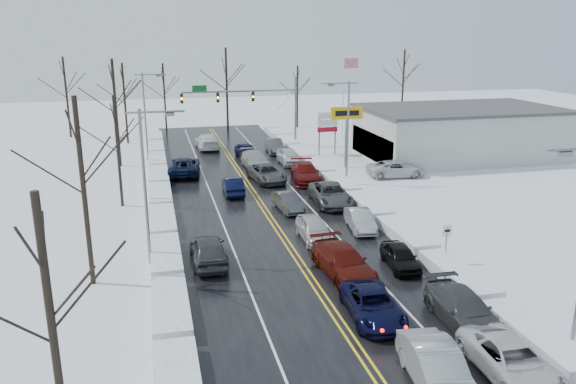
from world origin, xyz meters
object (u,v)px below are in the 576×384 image
object	(u,v)px
dealership_building	(459,132)
oncoming_car_0	(233,194)
traffic_signal_mast	(253,100)
tires_plus_sign	(347,117)
flagpole	(345,92)

from	to	relation	value
dealership_building	oncoming_car_0	bearing A→B (deg)	-161.14
traffic_signal_mast	dealership_building	size ratio (longest dim) A/B	0.65
dealership_building	tires_plus_sign	bearing A→B (deg)	-171.53
oncoming_car_0	tires_plus_sign	bearing A→B (deg)	-149.24
dealership_building	flagpole	bearing A→B (deg)	126.27
flagpole	oncoming_car_0	xyz separation A→B (m)	(-16.86, -20.77, -5.93)
flagpole	dealership_building	size ratio (longest dim) A/B	0.49
traffic_signal_mast	dealership_building	xyz separation A→B (m)	(20.53, -9.99, -2.82)
traffic_signal_mast	flagpole	world-z (taller)	flagpole
dealership_building	oncoming_car_0	world-z (taller)	dealership_building
tires_plus_sign	dealership_building	size ratio (longest dim) A/B	0.29
traffic_signal_mast	dealership_building	distance (m)	23.01
traffic_signal_mast	tires_plus_sign	xyz separation A→B (m)	(7.05, -12.00, -0.49)
flagpole	dealership_building	distance (m)	15.24
traffic_signal_mast	flagpole	xyz separation A→B (m)	(11.72, 2.01, 0.45)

